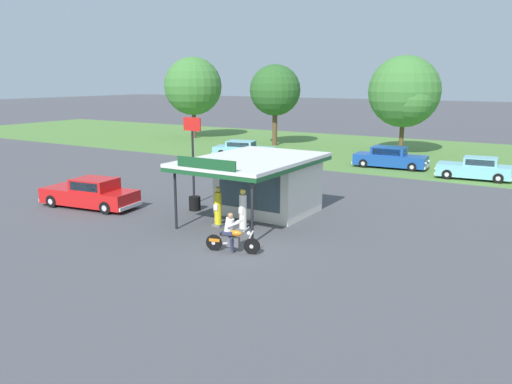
# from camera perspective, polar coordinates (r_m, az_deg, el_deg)

# --- Properties ---
(ground_plane) EXTENTS (300.00, 300.00, 0.00)m
(ground_plane) POSITION_cam_1_polar(r_m,az_deg,el_deg) (21.01, -1.29, -6.05)
(ground_plane) COLOR #4C4C51
(grass_verge_strip) EXTENTS (120.00, 24.00, 0.01)m
(grass_verge_strip) POSITION_cam_1_polar(r_m,az_deg,el_deg) (48.41, 18.45, 3.89)
(grass_verge_strip) COLOR #56843D
(grass_verge_strip) RESTS_ON ground
(service_station_kiosk) EXTENTS (4.95, 7.30, 3.43)m
(service_station_kiosk) POSITION_cam_1_polar(r_m,az_deg,el_deg) (25.67, 1.00, 1.33)
(service_station_kiosk) COLOR silver
(service_station_kiosk) RESTS_ON ground
(gas_pump_nearside) EXTENTS (0.44, 0.44, 1.86)m
(gas_pump_nearside) POSITION_cam_1_polar(r_m,az_deg,el_deg) (23.72, -4.22, -1.79)
(gas_pump_nearside) COLOR slate
(gas_pump_nearside) RESTS_ON ground
(gas_pump_offside) EXTENTS (0.44, 0.44, 1.91)m
(gas_pump_offside) POSITION_cam_1_polar(r_m,az_deg,el_deg) (22.96, -1.45, -2.17)
(gas_pump_offside) COLOR slate
(gas_pump_offside) RESTS_ON ground
(motorcycle_with_rider) EXTENTS (2.16, 0.82, 1.58)m
(motorcycle_with_rider) POSITION_cam_1_polar(r_m,az_deg,el_deg) (20.21, -2.71, -4.87)
(motorcycle_with_rider) COLOR black
(motorcycle_with_rider) RESTS_ON ground
(featured_classic_sedan) EXTENTS (5.59, 2.58, 1.56)m
(featured_classic_sedan) POSITION_cam_1_polar(r_m,az_deg,el_deg) (28.54, -17.80, -0.22)
(featured_classic_sedan) COLOR red
(featured_classic_sedan) RESTS_ON ground
(parked_car_second_row_spare) EXTENTS (5.73, 3.09, 1.39)m
(parked_car_second_row_spare) POSITION_cam_1_polar(r_m,az_deg,el_deg) (44.82, -1.36, 4.72)
(parked_car_second_row_spare) COLOR #7AC6D1
(parked_car_second_row_spare) RESTS_ON ground
(parked_car_back_row_centre_right) EXTENTS (4.96, 2.21, 1.51)m
(parked_car_back_row_centre_right) POSITION_cam_1_polar(r_m,az_deg,el_deg) (37.77, 22.99, 2.36)
(parked_car_back_row_centre_right) COLOR #7AC6D1
(parked_car_back_row_centre_right) RESTS_ON ground
(parked_car_back_row_left) EXTENTS (5.65, 2.26, 1.61)m
(parked_car_back_row_left) POSITION_cam_1_polar(r_m,az_deg,el_deg) (40.58, 14.57, 3.64)
(parked_car_back_row_left) COLOR #19479E
(parked_car_back_row_left) RESTS_ON ground
(bystander_standing_back_lot) EXTENTS (0.34, 0.34, 1.63)m
(bystander_standing_back_lot) POSITION_cam_1_polar(r_m,az_deg,el_deg) (32.67, 3.76, 2.17)
(bystander_standing_back_lot) COLOR brown
(bystander_standing_back_lot) RESTS_ON ground
(tree_oak_right) EXTENTS (6.29, 6.29, 8.67)m
(tree_oak_right) POSITION_cam_1_polar(r_m,az_deg,el_deg) (47.92, 16.16, 10.44)
(tree_oak_right) COLOR brown
(tree_oak_right) RESTS_ON ground
(tree_oak_far_right) EXTENTS (6.44, 6.44, 9.03)m
(tree_oak_far_right) POSITION_cam_1_polar(r_m,az_deg,el_deg) (59.47, -6.96, 11.51)
(tree_oak_far_right) COLOR brown
(tree_oak_far_right) RESTS_ON ground
(tree_oak_centre) EXTENTS (5.06, 5.06, 8.05)m
(tree_oak_centre) POSITION_cam_1_polar(r_m,az_deg,el_deg) (52.44, 2.12, 11.15)
(tree_oak_centre) COLOR brown
(tree_oak_centre) RESTS_ON ground
(roadside_pole_sign) EXTENTS (1.10, 0.12, 4.66)m
(roadside_pole_sign) POSITION_cam_1_polar(r_m,az_deg,el_deg) (27.71, -7.01, 5.14)
(roadside_pole_sign) COLOR black
(roadside_pole_sign) RESTS_ON ground
(spare_tire_stack) EXTENTS (0.60, 0.60, 0.72)m
(spare_tire_stack) POSITION_cam_1_polar(r_m,az_deg,el_deg) (26.80, -6.78, -1.25)
(spare_tire_stack) COLOR black
(spare_tire_stack) RESTS_ON ground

